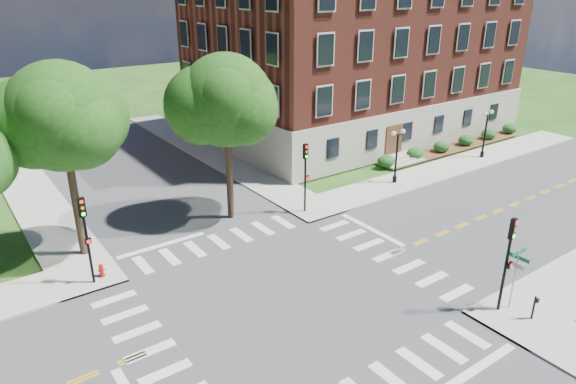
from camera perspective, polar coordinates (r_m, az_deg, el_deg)
ground at (r=26.39m, az=-0.10°, el=-11.50°), size 160.00×160.00×0.00m
road_ew at (r=26.39m, az=-0.10°, el=-11.49°), size 90.00×12.00×0.01m
road_ns at (r=26.39m, az=-0.10°, el=-11.49°), size 12.00×90.00×0.01m
sidewalk_ne at (r=45.92m, az=4.43°, el=3.62°), size 34.00×34.00×0.12m
crosswalk_east at (r=30.52m, az=11.07°, el=-6.93°), size 2.20×10.20×0.02m
stop_bar_east at (r=33.38m, az=9.29°, el=-4.14°), size 0.40×5.50×0.00m
main_building at (r=54.58m, az=7.33°, el=15.40°), size 30.60×22.40×16.50m
shrub_row at (r=51.14m, az=17.89°, el=4.47°), size 18.00×2.00×1.30m
tree_c at (r=29.48m, az=-23.88°, el=7.64°), size 5.81×5.81×10.99m
tree_d at (r=32.32m, az=-6.91°, el=10.05°), size 5.82×5.82×10.74m
traffic_signal_se at (r=25.70m, az=23.30°, el=-6.25°), size 0.36×0.41×4.80m
traffic_signal_ne at (r=34.11m, az=1.95°, el=2.56°), size 0.32×0.35×4.80m
traffic_signal_nw at (r=27.68m, az=-21.57°, el=-3.93°), size 0.36×0.41×4.80m
twin_lamp_west at (r=40.41m, az=11.98°, el=4.25°), size 1.36×0.36×4.23m
twin_lamp_east at (r=48.87m, az=21.09°, el=6.35°), size 1.36×0.36×4.23m
street_sign_pole at (r=26.47m, az=24.03°, el=-7.70°), size 1.10×1.10×3.10m
push_button_post at (r=26.80m, az=25.69°, el=-11.39°), size 0.14×0.21×1.20m
fire_hydrant at (r=29.32m, az=-20.02°, el=-8.21°), size 0.35×0.35×0.75m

